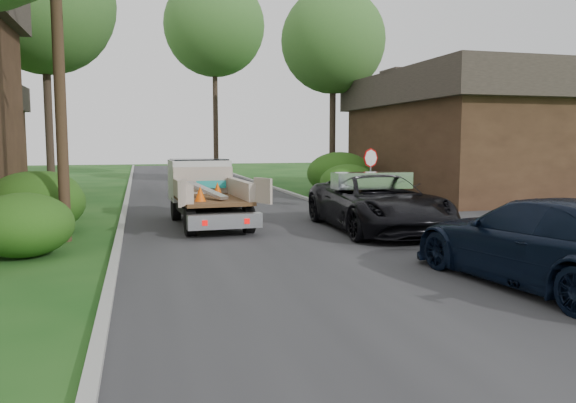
% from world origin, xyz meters
% --- Properties ---
extents(ground, '(120.00, 120.00, 0.00)m').
position_xyz_m(ground, '(0.00, 0.00, 0.00)').
color(ground, '#144213').
rests_on(ground, ground).
extents(road, '(8.00, 90.00, 0.02)m').
position_xyz_m(road, '(0.00, 10.00, 0.00)').
color(road, '#28282B').
rests_on(road, ground).
extents(side_street, '(16.00, 7.00, 0.02)m').
position_xyz_m(side_street, '(12.00, 9.00, 0.01)').
color(side_street, '#28282B').
rests_on(side_street, ground).
extents(curb_left, '(0.20, 90.00, 0.12)m').
position_xyz_m(curb_left, '(-4.10, 10.00, 0.06)').
color(curb_left, '#9E9E99').
rests_on(curb_left, ground).
extents(curb_right, '(0.20, 90.00, 0.12)m').
position_xyz_m(curb_right, '(4.10, 10.00, 0.06)').
color(curb_right, '#9E9E99').
rests_on(curb_right, ground).
extents(stop_sign, '(0.71, 0.32, 2.48)m').
position_xyz_m(stop_sign, '(5.20, 9.00, 1.78)').
color(stop_sign, slate).
rests_on(stop_sign, ground).
extents(utility_pole, '(2.42, 1.25, 10.00)m').
position_xyz_m(utility_pole, '(-5.48, 4.98, 5.17)').
color(utility_pole, '#382619').
rests_on(utility_pole, ground).
extents(house_right, '(9.72, 12.96, 6.20)m').
position_xyz_m(house_right, '(13.00, 14.00, 3.16)').
color(house_right, '#332015').
rests_on(house_right, ground).
extents(hedge_left_a, '(2.34, 2.34, 1.53)m').
position_xyz_m(hedge_left_a, '(-6.20, 3.00, 0.77)').
color(hedge_left_a, '#1B4810').
rests_on(hedge_left_a, ground).
extents(hedge_left_b, '(2.86, 2.86, 1.87)m').
position_xyz_m(hedge_left_b, '(-6.50, 6.50, 0.94)').
color(hedge_left_b, '#1B4810').
rests_on(hedge_left_b, ground).
extents(hedge_left_c, '(2.60, 2.60, 1.70)m').
position_xyz_m(hedge_left_c, '(-6.80, 10.00, 0.85)').
color(hedge_left_c, '#1B4810').
rests_on(hedge_left_c, ground).
extents(hedge_right_a, '(2.60, 2.60, 1.70)m').
position_xyz_m(hedge_right_a, '(5.80, 13.00, 0.85)').
color(hedge_right_a, '#1B4810').
rests_on(hedge_right_a, ground).
extents(hedge_right_b, '(3.38, 3.38, 2.21)m').
position_xyz_m(hedge_right_b, '(6.50, 16.00, 1.10)').
color(hedge_right_b, '#1B4810').
rests_on(hedge_right_b, ground).
extents(tree_left_far, '(6.40, 6.40, 12.20)m').
position_xyz_m(tree_left_far, '(-7.50, 17.00, 8.98)').
color(tree_left_far, '#2D2119').
rests_on(tree_left_far, ground).
extents(tree_right_far, '(6.00, 6.00, 11.50)m').
position_xyz_m(tree_right_far, '(7.50, 20.00, 8.48)').
color(tree_right_far, '#2D2119').
rests_on(tree_right_far, ground).
extents(tree_center_far, '(7.20, 7.20, 14.60)m').
position_xyz_m(tree_center_far, '(2.00, 30.00, 10.98)').
color(tree_center_far, '#2D2119').
rests_on(tree_center_far, ground).
extents(flatbed_truck, '(2.63, 5.72, 2.13)m').
position_xyz_m(flatbed_truck, '(-1.40, 7.72, 1.16)').
color(flatbed_truck, black).
rests_on(flatbed_truck, ground).
extents(black_pickup, '(3.06, 6.34, 1.74)m').
position_xyz_m(black_pickup, '(3.50, 4.50, 0.87)').
color(black_pickup, black).
rests_on(black_pickup, ground).
extents(navy_suv, '(3.02, 6.10, 1.70)m').
position_xyz_m(navy_suv, '(3.80, -2.50, 0.85)').
color(navy_suv, black).
rests_on(navy_suv, ground).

